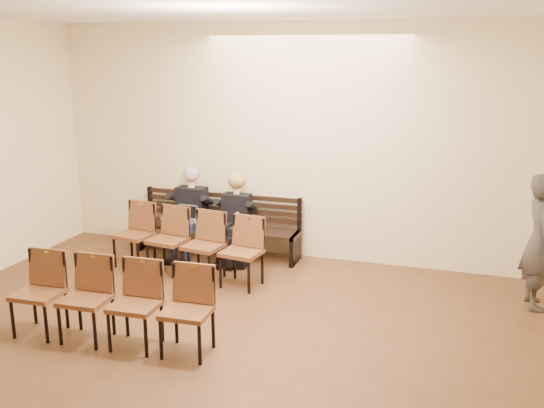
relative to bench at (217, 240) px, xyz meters
The scene contains 10 objects.
room_walls 4.69m from the bench, 71.44° to the right, with size 8.02×10.01×3.51m.
bench is the anchor object (origin of this frame).
seated_man 0.62m from the bench, 163.55° to the right, with size 0.57×0.79×1.36m, color black, non-canonical shape.
seated_woman 0.52m from the bench, 19.55° to the right, with size 0.52×0.72×1.20m, color black, non-canonical shape.
laptop 0.62m from the bench, 139.61° to the right, with size 0.32×0.25×0.23m, color silver.
water_bottle 0.68m from the bench, 35.59° to the right, with size 0.07×0.07×0.23m, color silver.
bag 0.63m from the bench, 44.15° to the right, with size 0.37×0.25×0.27m, color black.
passerby 4.61m from the bench, ahead, with size 0.71×0.46×1.93m, color #38342E.
chair_row_front 1.01m from the bench, 94.06° to the right, with size 2.29×0.51×0.94m, color brown.
chair_row_back 3.09m from the bench, 88.82° to the right, with size 2.27×0.51×0.93m, color brown.
Camera 1 is at (2.28, -3.61, 3.09)m, focal length 40.00 mm.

